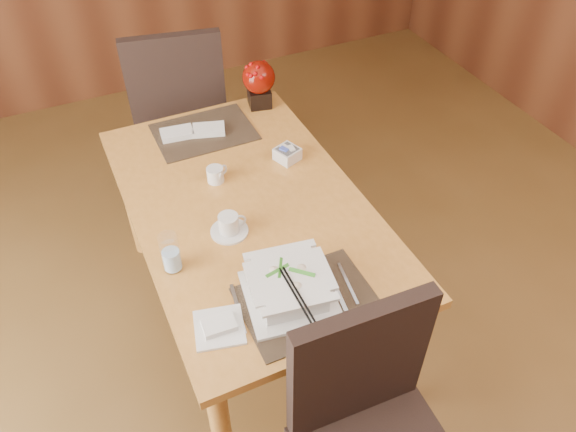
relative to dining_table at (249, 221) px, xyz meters
name	(u,v)px	position (x,y,z in m)	size (l,w,h in m)	color
ground	(309,421)	(0.00, -0.60, -0.65)	(6.00, 6.00, 0.00)	brown
dining_table	(249,221)	(0.00, 0.00, 0.00)	(0.90, 1.50, 0.75)	#CC8638
placemat_near	(308,302)	(0.00, -0.55, 0.10)	(0.45, 0.33, 0.01)	black
placemat_far	(204,132)	(0.00, 0.55, 0.10)	(0.45, 0.33, 0.01)	black
soup_setting	(290,287)	(-0.05, -0.51, 0.16)	(0.34, 0.34, 0.12)	silver
coffee_cup	(229,225)	(-0.12, -0.12, 0.13)	(0.15, 0.15, 0.08)	silver
water_glass	(170,253)	(-0.37, -0.21, 0.18)	(0.07, 0.07, 0.16)	white
creamer_jug	(215,175)	(-0.07, 0.19, 0.13)	(0.09, 0.09, 0.07)	silver
sugar_caddy	(287,154)	(0.27, 0.20, 0.12)	(0.09, 0.09, 0.06)	silver
berry_decor	(259,81)	(0.33, 0.66, 0.23)	(0.16, 0.16, 0.23)	black
napkins_far	(195,131)	(-0.04, 0.55, 0.12)	(0.29, 0.10, 0.03)	silver
bread_plate	(219,328)	(-0.31, -0.53, 0.10)	(0.16, 0.16, 0.01)	silver
near_chair	(373,430)	(0.02, -0.97, -0.07)	(0.50, 0.50, 1.03)	black
far_chair	(179,107)	(0.00, 1.03, -0.04)	(0.59, 0.59, 1.09)	black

